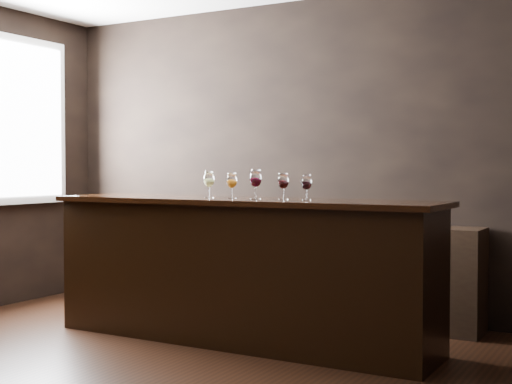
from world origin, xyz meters
The scene contains 10 objects.
ground centered at (0.00, 0.00, 0.00)m, with size 5.00×5.00×0.00m, color black.
room_shell centered at (-0.23, 0.11, 1.81)m, with size 5.02×4.52×2.81m.
bar_counter centered at (0.15, 0.99, 0.52)m, with size 2.95×0.64×1.03m, color black.
bar_top centered at (0.15, 0.99, 1.05)m, with size 3.05×0.71×0.04m, color black.
back_bar_shelf centered at (0.55, 2.03, 0.41)m, with size 2.30×0.40×0.83m, color black.
glass_white centered at (-0.13, 0.99, 1.21)m, with size 0.08×0.08×0.20m.
glass_amber centered at (0.07, 0.99, 1.20)m, with size 0.08×0.08×0.19m.
glass_red_a centered at (0.29, 0.96, 1.22)m, with size 0.09×0.09×0.21m.
glass_red_b centered at (0.50, 0.99, 1.20)m, with size 0.08×0.08×0.19m.
glass_red_c centered at (0.69, 0.98, 1.19)m, with size 0.08×0.08×0.18m.
Camera 1 is at (2.82, -3.56, 1.30)m, focal length 50.00 mm.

